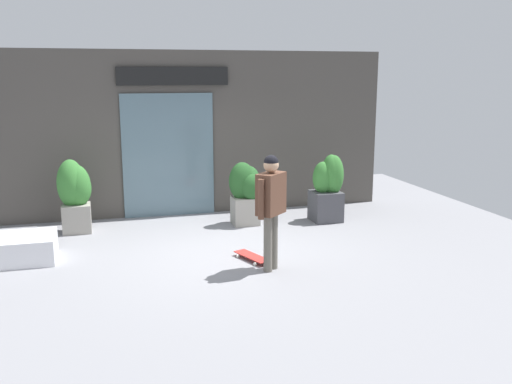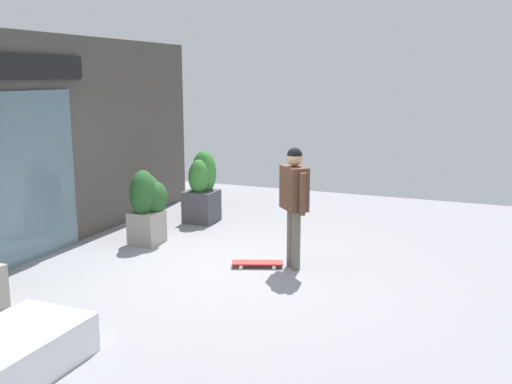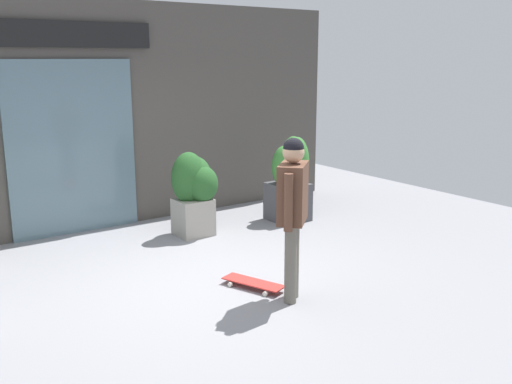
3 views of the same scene
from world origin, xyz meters
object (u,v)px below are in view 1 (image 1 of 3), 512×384
skateboarder (271,200)px  skateboard (252,256)px  planter_box_right (328,186)px  planter_box_left (247,190)px  planter_box_mid (75,191)px

skateboarder → skateboard: (-0.15, 0.49, -1.01)m
skateboarder → planter_box_right: 3.14m
skateboard → skateboarder: bearing=176.2°
skateboard → planter_box_left: 2.27m
skateboarder → planter_box_mid: 4.12m
planter_box_left → planter_box_mid: (-3.17, 0.33, 0.08)m
planter_box_right → planter_box_mid: bearing=174.1°
planter_box_left → planter_box_right: 1.63m
skateboarder → skateboard: bearing=-25.1°
skateboarder → skateboard: size_ratio=2.28×
planter_box_left → planter_box_mid: planter_box_mid is taller
planter_box_mid → planter_box_right: bearing=-5.9°
skateboarder → planter_box_left: size_ratio=1.42×
skateboarder → planter_box_mid: size_ratio=1.28×
skateboard → planter_box_right: planter_box_right is taller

